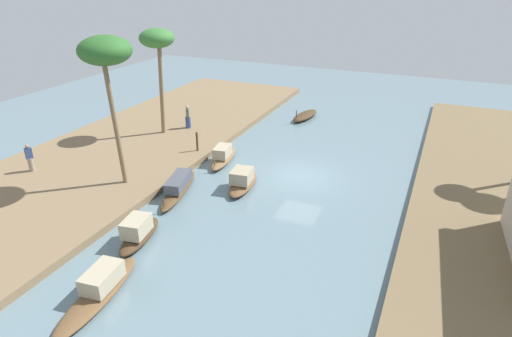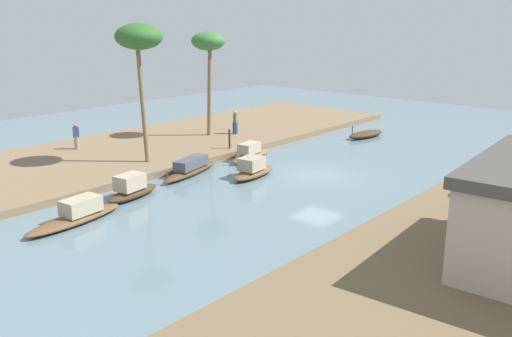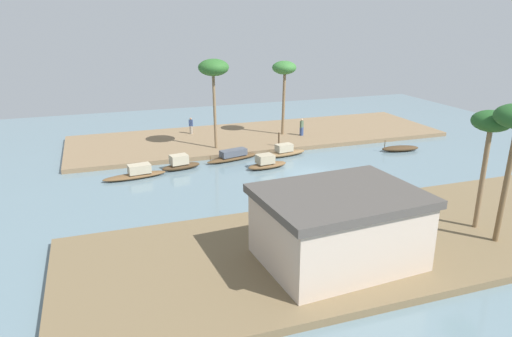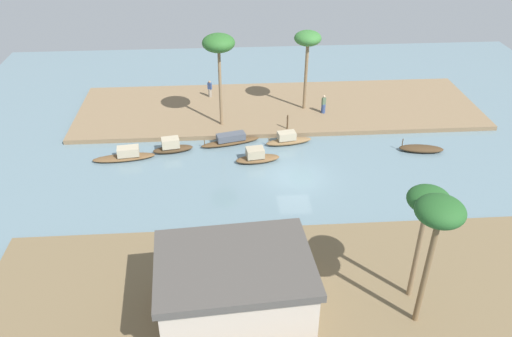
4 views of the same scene
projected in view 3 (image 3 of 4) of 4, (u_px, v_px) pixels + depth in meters
The scene contains 16 objects.
river_water at pixel (310, 174), 37.69m from camera, with size 61.58×61.58×0.00m, color slate.
riverbank_left at pixel (259, 136), 48.45m from camera, with size 37.43×11.37×0.39m, color #846B4C.
riverbank_right at pixel (402, 236), 26.81m from camera, with size 37.43×11.37×0.39m, color brown.
sampan_with_tall_canopy at pixel (180, 164), 38.63m from camera, with size 3.37×1.57×1.25m.
sampan_midstream at pixel (136, 173), 36.65m from camera, with size 4.99×1.75×1.07m.
sampan_downstream_large at pixel (267, 163), 38.95m from camera, with size 3.62×1.66×1.19m.
sampan_upstream_small at pixel (233, 156), 41.03m from camera, with size 5.08×2.14×0.98m.
sampan_foreground at pixel (285, 152), 42.30m from camera, with size 4.05×1.68×1.12m.
sampan_near_left_bank at pixel (400, 148), 43.88m from camera, with size 3.71×1.72×1.09m.
person_on_near_bank at pixel (191, 127), 48.43m from camera, with size 0.44×0.43×1.67m.
person_by_mooring at pixel (302, 129), 47.79m from camera, with size 0.53×0.53×1.74m.
mooring_post at pixel (279, 139), 43.95m from camera, with size 0.14×0.14×1.29m, color #4C3823.
palm_tree_left_near at pixel (284, 70), 46.34m from camera, with size 2.39×2.39×7.39m.
palm_tree_left_far at pixel (214, 69), 41.47m from camera, with size 2.71×2.71×8.03m.
palm_tree_right_short at pixel (491, 126), 25.59m from camera, with size 2.11×2.11×6.86m.
riverside_building at pixel (338, 226), 23.24m from camera, with size 8.14×6.39×3.66m.
Camera 3 is at (15.85, 32.23, 12.21)m, focal length 33.17 mm.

